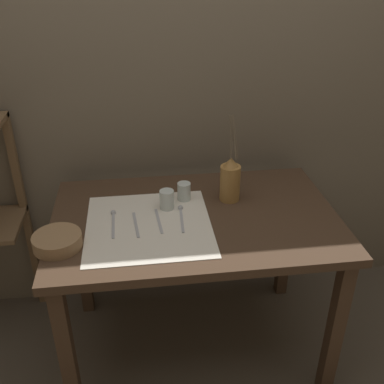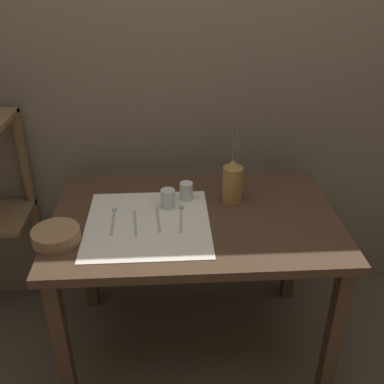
# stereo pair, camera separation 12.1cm
# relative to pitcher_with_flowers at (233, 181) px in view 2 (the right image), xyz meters

# --- Properties ---
(ground_plane) EXTENTS (12.00, 12.00, 0.00)m
(ground_plane) POSITION_rel_pitcher_with_flowers_xyz_m (-0.18, -0.12, -0.90)
(ground_plane) COLOR brown
(stone_wall_back) EXTENTS (7.00, 0.06, 2.40)m
(stone_wall_back) POSITION_rel_pitcher_with_flowers_xyz_m (-0.18, 0.39, 0.30)
(stone_wall_back) COLOR #6B5E4C
(stone_wall_back) RESTS_ON ground_plane
(wooden_table) EXTENTS (1.26, 0.81, 0.80)m
(wooden_table) POSITION_rel_pitcher_with_flowers_xyz_m (-0.18, -0.12, -0.21)
(wooden_table) COLOR #422D1E
(wooden_table) RESTS_ON ground_plane
(linen_cloth) EXTENTS (0.53, 0.54, 0.00)m
(linen_cloth) POSITION_rel_pitcher_with_flowers_xyz_m (-0.39, -0.18, -0.10)
(linen_cloth) COLOR silver
(linen_cloth) RESTS_ON wooden_table
(pitcher_with_flowers) EXTENTS (0.09, 0.09, 0.42)m
(pitcher_with_flowers) POSITION_rel_pitcher_with_flowers_xyz_m (0.00, 0.00, 0.00)
(pitcher_with_flowers) COLOR olive
(pitcher_with_flowers) RESTS_ON wooden_table
(wooden_bowl) EXTENTS (0.19, 0.19, 0.05)m
(wooden_bowl) POSITION_rel_pitcher_with_flowers_xyz_m (-0.75, -0.28, -0.07)
(wooden_bowl) COLOR #8E6B47
(wooden_bowl) RESTS_ON wooden_table
(glass_tumbler_near) EXTENTS (0.07, 0.07, 0.09)m
(glass_tumbler_near) POSITION_rel_pitcher_with_flowers_xyz_m (-0.30, -0.05, -0.05)
(glass_tumbler_near) COLOR silver
(glass_tumbler_near) RESTS_ON wooden_table
(glass_tumbler_far) EXTENTS (0.06, 0.06, 0.08)m
(glass_tumbler_far) POSITION_rel_pitcher_with_flowers_xyz_m (-0.21, 0.02, -0.06)
(glass_tumbler_far) COLOR silver
(glass_tumbler_far) RESTS_ON wooden_table
(spoon_outer) EXTENTS (0.02, 0.21, 0.02)m
(spoon_outer) POSITION_rel_pitcher_with_flowers_xyz_m (-0.54, -0.11, -0.09)
(spoon_outer) COLOR #A8A8AD
(spoon_outer) RESTS_ON wooden_table
(fork_outer) EXTENTS (0.03, 0.20, 0.00)m
(fork_outer) POSITION_rel_pitcher_with_flowers_xyz_m (-0.44, -0.17, -0.10)
(fork_outer) COLOR #A8A8AD
(fork_outer) RESTS_ON wooden_table
(knife_center) EXTENTS (0.03, 0.20, 0.00)m
(knife_center) POSITION_rel_pitcher_with_flowers_xyz_m (-0.34, -0.15, -0.10)
(knife_center) COLOR #A8A8AD
(knife_center) RESTS_ON wooden_table
(spoon_inner) EXTENTS (0.03, 0.21, 0.02)m
(spoon_inner) POSITION_rel_pitcher_with_flowers_xyz_m (-0.24, -0.10, -0.09)
(spoon_inner) COLOR #A8A8AD
(spoon_inner) RESTS_ON wooden_table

